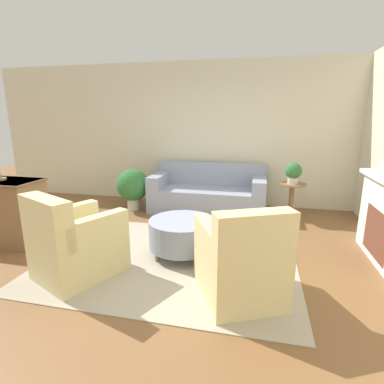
{
  "coord_description": "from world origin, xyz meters",
  "views": [
    {
      "loc": [
        1.03,
        -3.27,
        1.72
      ],
      "look_at": [
        0.15,
        0.55,
        0.75
      ],
      "focal_mm": 28.0,
      "sensor_mm": 36.0,
      "label": 1
    }
  ],
  "objects_px": {
    "armchair_right": "(241,262)",
    "dresser": "(5,210)",
    "armchair_left": "(75,245)",
    "potted_plant_on_side_table": "(293,172)",
    "couch": "(208,194)",
    "side_table": "(291,196)",
    "ottoman_table": "(182,233)",
    "potted_plant_floor": "(133,186)"
  },
  "relations": [
    {
      "from": "potted_plant_on_side_table",
      "to": "ottoman_table",
      "type": "bearing_deg",
      "value": -129.1
    },
    {
      "from": "dresser",
      "to": "potted_plant_floor",
      "type": "relative_size",
      "value": 1.33
    },
    {
      "from": "potted_plant_floor",
      "to": "dresser",
      "type": "bearing_deg",
      "value": -121.03
    },
    {
      "from": "couch",
      "to": "dresser",
      "type": "bearing_deg",
      "value": -139.28
    },
    {
      "from": "ottoman_table",
      "to": "potted_plant_floor",
      "type": "distance_m",
      "value": 2.23
    },
    {
      "from": "dresser",
      "to": "couch",
      "type": "bearing_deg",
      "value": 40.72
    },
    {
      "from": "couch",
      "to": "side_table",
      "type": "height_order",
      "value": "couch"
    },
    {
      "from": "ottoman_table",
      "to": "potted_plant_floor",
      "type": "xyz_separation_m",
      "value": [
        -1.42,
        1.71,
        0.16
      ]
    },
    {
      "from": "couch",
      "to": "dresser",
      "type": "distance_m",
      "value": 3.31
    },
    {
      "from": "armchair_left",
      "to": "potted_plant_on_side_table",
      "type": "bearing_deg",
      "value": 46.13
    },
    {
      "from": "side_table",
      "to": "armchair_left",
      "type": "bearing_deg",
      "value": -133.87
    },
    {
      "from": "couch",
      "to": "armchair_left",
      "type": "height_order",
      "value": "armchair_left"
    },
    {
      "from": "armchair_left",
      "to": "potted_plant_floor",
      "type": "distance_m",
      "value": 2.52
    },
    {
      "from": "ottoman_table",
      "to": "armchair_right",
      "type": "bearing_deg",
      "value": -44.55
    },
    {
      "from": "armchair_right",
      "to": "potted_plant_on_side_table",
      "type": "height_order",
      "value": "potted_plant_on_side_table"
    },
    {
      "from": "couch",
      "to": "side_table",
      "type": "relative_size",
      "value": 3.33
    },
    {
      "from": "couch",
      "to": "ottoman_table",
      "type": "distance_m",
      "value": 2.03
    },
    {
      "from": "armchair_right",
      "to": "ottoman_table",
      "type": "relative_size",
      "value": 1.26
    },
    {
      "from": "potted_plant_on_side_table",
      "to": "potted_plant_floor",
      "type": "bearing_deg",
      "value": -178.04
    },
    {
      "from": "armchair_left",
      "to": "potted_plant_on_side_table",
      "type": "xyz_separation_m",
      "value": [
        2.48,
        2.58,
        0.46
      ]
    },
    {
      "from": "ottoman_table",
      "to": "side_table",
      "type": "distance_m",
      "value": 2.33
    },
    {
      "from": "dresser",
      "to": "side_table",
      "type": "bearing_deg",
      "value": 25.86
    },
    {
      "from": "couch",
      "to": "armchair_left",
      "type": "xyz_separation_m",
      "value": [
        -0.99,
        -2.8,
        0.06
      ]
    },
    {
      "from": "side_table",
      "to": "potted_plant_on_side_table",
      "type": "relative_size",
      "value": 1.79
    },
    {
      "from": "couch",
      "to": "potted_plant_floor",
      "type": "distance_m",
      "value": 1.44
    },
    {
      "from": "couch",
      "to": "potted_plant_on_side_table",
      "type": "bearing_deg",
      "value": -8.34
    },
    {
      "from": "couch",
      "to": "ottoman_table",
      "type": "relative_size",
      "value": 2.51
    },
    {
      "from": "armchair_right",
      "to": "side_table",
      "type": "height_order",
      "value": "armchair_right"
    },
    {
      "from": "ottoman_table",
      "to": "dresser",
      "type": "relative_size",
      "value": 0.8
    },
    {
      "from": "armchair_left",
      "to": "ottoman_table",
      "type": "distance_m",
      "value": 1.28
    },
    {
      "from": "armchair_left",
      "to": "side_table",
      "type": "distance_m",
      "value": 3.59
    },
    {
      "from": "armchair_left",
      "to": "potted_plant_floor",
      "type": "height_order",
      "value": "armchair_left"
    },
    {
      "from": "armchair_left",
      "to": "ottoman_table",
      "type": "relative_size",
      "value": 1.26
    },
    {
      "from": "dresser",
      "to": "armchair_right",
      "type": "bearing_deg",
      "value": -10.99
    },
    {
      "from": "potted_plant_on_side_table",
      "to": "armchair_left",
      "type": "bearing_deg",
      "value": -133.87
    },
    {
      "from": "side_table",
      "to": "armchair_right",
      "type": "bearing_deg",
      "value": -104.81
    },
    {
      "from": "armchair_right",
      "to": "dresser",
      "type": "distance_m",
      "value": 3.38
    },
    {
      "from": "side_table",
      "to": "potted_plant_floor",
      "type": "distance_m",
      "value": 2.9
    },
    {
      "from": "armchair_right",
      "to": "potted_plant_floor",
      "type": "relative_size",
      "value": 1.34
    },
    {
      "from": "armchair_right",
      "to": "ottoman_table",
      "type": "distance_m",
      "value": 1.11
    },
    {
      "from": "armchair_right",
      "to": "dresser",
      "type": "height_order",
      "value": "armchair_right"
    },
    {
      "from": "armchair_left",
      "to": "dresser",
      "type": "xyz_separation_m",
      "value": [
        -1.52,
        0.64,
        0.09
      ]
    }
  ]
}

